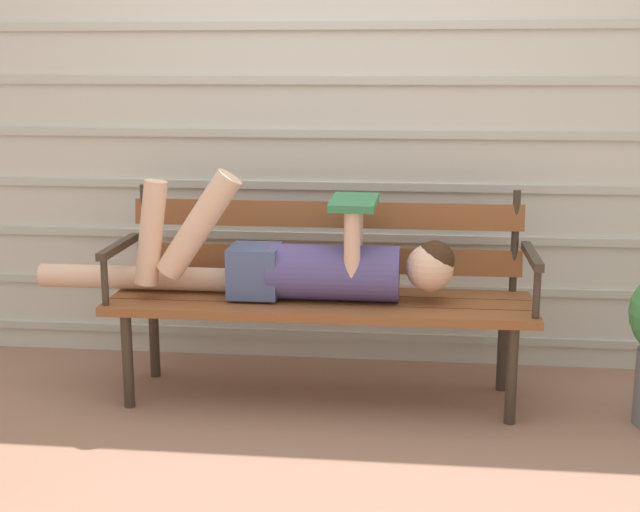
{
  "coord_description": "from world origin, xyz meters",
  "views": [
    {
      "loc": [
        0.38,
        -3.26,
        1.35
      ],
      "look_at": [
        0.0,
        0.11,
        0.6
      ],
      "focal_mm": 48.73,
      "sensor_mm": 36.0,
      "label": 1
    }
  ],
  "objects": [
    {
      "name": "park_bench",
      "position": [
        0.0,
        0.18,
        0.47
      ],
      "size": [
        1.72,
        0.48,
        0.85
      ],
      "color": "brown",
      "rests_on": "ground"
    },
    {
      "name": "house_siding",
      "position": [
        0.0,
        0.65,
        1.05
      ],
      "size": [
        5.34,
        0.08,
        2.11
      ],
      "color": "beige",
      "rests_on": "ground"
    },
    {
      "name": "reclining_person",
      "position": [
        -0.11,
        0.11,
        0.57
      ],
      "size": [
        1.74,
        0.26,
        0.53
      ],
      "color": "#514784"
    },
    {
      "name": "ground_plane",
      "position": [
        0.0,
        0.0,
        0.0
      ],
      "size": [
        12.0,
        12.0,
        0.0
      ],
      "primitive_type": "plane",
      "color": "#936B56"
    }
  ]
}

